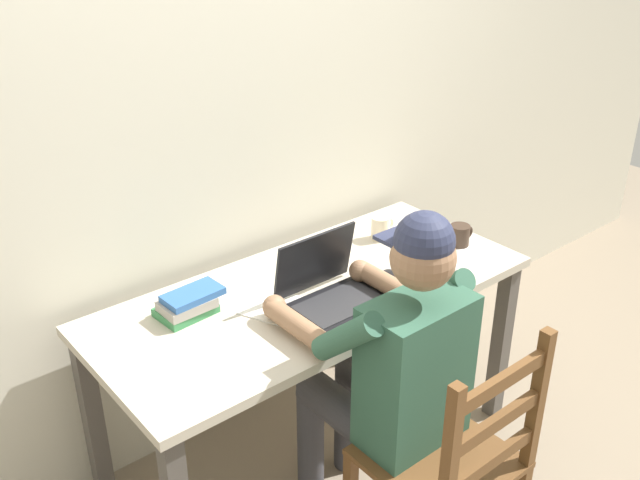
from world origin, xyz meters
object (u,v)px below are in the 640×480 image
Objects in this scene: seated_person at (390,363)px; book_stack_main at (188,304)px; computer_mouse at (393,276)px; landscape_photo_print at (422,251)px; laptop at (330,288)px; coffee_mug_white at (381,228)px; coffee_mug_dark at (460,237)px; wooden_chair at (452,466)px; desk at (313,313)px.

seated_person is 0.69m from book_stack_main.
landscape_photo_print is at bearing 19.81° from computer_mouse.
computer_mouse is at bearing -7.49° from laptop.
computer_mouse is (0.30, 0.29, 0.08)m from seated_person.
landscape_photo_print is (0.54, 0.38, 0.06)m from seated_person.
coffee_mug_dark reaches higher than coffee_mug_white.
computer_mouse is at bearing 62.49° from wooden_chair.
wooden_chair is (0.00, -0.28, -0.23)m from seated_person.
book_stack_main is 0.96m from landscape_photo_print.
computer_mouse is (0.30, 0.57, 0.31)m from wooden_chair.
landscape_photo_print reaches higher than desk.
laptop is at bearing -29.22° from book_stack_main.
desk is at bearing 86.98° from laptop.
computer_mouse is 0.90× the size of coffee_mug_white.
coffee_mug_dark is at bearing -13.48° from book_stack_main.
coffee_mug_white is 0.50× the size of book_stack_main.
wooden_chair is at bearing -92.34° from laptop.
desk is 13.75× the size of coffee_mug_dark.
coffee_mug_dark reaches higher than landscape_photo_print.
computer_mouse is at bearing 44.29° from seated_person.
coffee_mug_dark is 1.10m from book_stack_main.
coffee_mug_dark is at bearing -1.90° from laptop.
desk is 4.84× the size of laptop.
book_stack_main is at bearing 158.66° from computer_mouse.
book_stack_main is (-0.42, 0.14, 0.14)m from desk.
wooden_chair reaches higher than coffee_mug_white.
laptop is (0.02, 0.33, 0.12)m from seated_person.
coffee_mug_dark is at bearing 2.17° from computer_mouse.
coffee_mug_white is (0.47, 0.24, -0.01)m from laptop.
laptop reaches higher than landscape_photo_print.
laptop is at bearing 85.65° from seated_person.
book_stack_main is (-1.07, 0.26, -0.01)m from coffee_mug_dark.
seated_person is 0.36m from wooden_chair.
laptop is 0.48m from book_stack_main.
computer_mouse is (0.27, -0.04, -0.04)m from laptop.
laptop is 2.84× the size of coffee_mug_dark.
landscape_photo_print is (0.54, 0.66, 0.29)m from wooden_chair.
laptop is 2.98× the size of coffee_mug_white.
computer_mouse is 0.34m from coffee_mug_white.
book_stack_main reaches higher than computer_mouse.
seated_person is 10.83× the size of coffee_mug_dark.
wooden_chair is 0.90m from landscape_photo_print.
book_stack_main is at bearing -179.74° from coffee_mug_white.
wooden_chair is 0.70m from laptop.
seated_person is 0.42m from computer_mouse.
seated_person reaches higher than computer_mouse.
desk is 12.28× the size of landscape_photo_print.
coffee_mug_white is at bearing 54.15° from computer_mouse.
coffee_mug_dark is at bearing 24.33° from seated_person.
coffee_mug_dark is 0.16m from landscape_photo_print.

